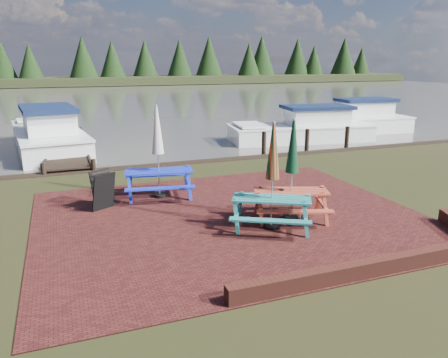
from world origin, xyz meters
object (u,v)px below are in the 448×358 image
at_px(picnic_table_blue, 159,166).
at_px(boat_near, 304,130).
at_px(picnic_table_red, 291,186).
at_px(picnic_table_teal, 272,193).
at_px(boat_jetty, 49,136).
at_px(boat_far, 354,122).
at_px(jetty, 66,147).
at_px(chalkboard, 103,190).

bearing_deg(picnic_table_blue, boat_near, 49.18).
xyz_separation_m(picnic_table_red, picnic_table_blue, (-2.51, 2.84, 0.05)).
xyz_separation_m(picnic_table_teal, boat_jetty, (-4.75, 12.16, -0.38)).
distance_m(picnic_table_blue, boat_far, 15.35).
distance_m(picnic_table_teal, boat_jetty, 13.06).
bearing_deg(picnic_table_teal, picnic_table_red, 56.28).
bearing_deg(boat_far, picnic_table_teal, 141.51).
relative_size(picnic_table_teal, picnic_table_blue, 0.95).
distance_m(picnic_table_red, boat_jetty, 13.00).
height_order(picnic_table_teal, picnic_table_red, picnic_table_teal).
bearing_deg(picnic_table_red, boat_far, 67.84).
relative_size(picnic_table_blue, jetty, 0.28).
distance_m(picnic_table_blue, boat_jetty, 9.44).
bearing_deg(chalkboard, picnic_table_teal, -68.47).
xyz_separation_m(picnic_table_blue, chalkboard, (-1.54, -0.47, -0.38)).
bearing_deg(jetty, picnic_table_red, -66.35).
xyz_separation_m(jetty, boat_near, (11.05, -0.89, 0.25)).
distance_m(picnic_table_red, boat_far, 15.29).
relative_size(picnic_table_red, chalkboard, 2.45).
relative_size(chalkboard, jetty, 0.11).
bearing_deg(boat_far, chalkboard, 126.70).
bearing_deg(picnic_table_teal, picnic_table_blue, 148.58).
bearing_deg(picnic_table_teal, jetty, 138.71).
bearing_deg(picnic_table_blue, chalkboard, -153.06).
height_order(picnic_table_red, boat_far, picnic_table_red).
height_order(picnic_table_blue, chalkboard, picnic_table_blue).
relative_size(picnic_table_teal, picnic_table_red, 1.00).
xyz_separation_m(picnic_table_blue, boat_jetty, (-2.92, 8.97, -0.43)).
bearing_deg(picnic_table_blue, boat_jetty, 118.03).
height_order(picnic_table_red, boat_near, picnic_table_red).
height_order(chalkboard, boat_jetty, boat_jetty).
height_order(chalkboard, jetty, chalkboard).
xyz_separation_m(picnic_table_red, chalkboard, (-4.05, 2.37, -0.33)).
relative_size(picnic_table_blue, boat_far, 0.38).
bearing_deg(boat_jetty, boat_far, -8.40).
bearing_deg(picnic_table_red, picnic_table_blue, 151.61).
distance_m(picnic_table_red, picnic_table_blue, 3.79).
bearing_deg(boat_far, boat_jetty, 92.91).
relative_size(picnic_table_red, boat_far, 0.36).
relative_size(picnic_table_blue, chalkboard, 2.59).
distance_m(chalkboard, boat_far, 16.89).
relative_size(boat_jetty, boat_near, 1.08).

